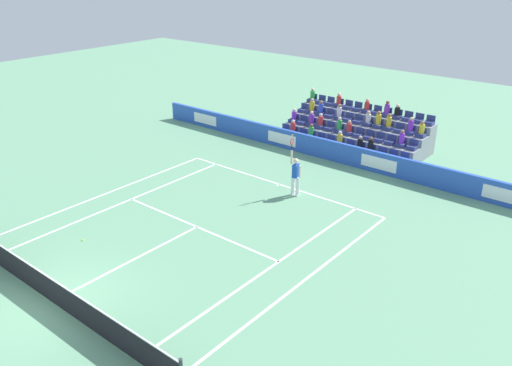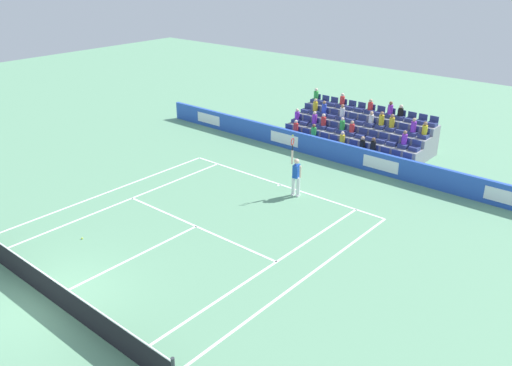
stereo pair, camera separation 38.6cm
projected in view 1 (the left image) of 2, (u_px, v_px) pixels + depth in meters
The scene contains 14 objects.
ground_plane at pixel (52, 302), 16.68m from camera, with size 80.00×80.00×0.00m, color #669E77.
line_baseline at pixel (279, 184), 25.11m from camera, with size 10.97×0.10×0.01m, color white.
line_service at pixel (197, 227), 21.22m from camera, with size 8.23×0.10×0.01m, color white.
line_centre_service at pixel (133, 260), 18.95m from camera, with size 0.10×6.40×0.01m, color white.
line_singles_sideline_left at pixel (123, 202), 23.28m from camera, with size 0.10×11.89×0.01m, color white.
line_singles_sideline_right at pixel (271, 267), 18.51m from camera, with size 0.10×11.89×0.01m, color white.
line_doubles_sideline_left at pixel (104, 194), 24.08m from camera, with size 0.10×11.89×0.01m, color white.
line_doubles_sideline_right at pixel (303, 281), 17.71m from camera, with size 0.10×11.89×0.01m, color white.
line_centre_mark at pixel (278, 185), 25.04m from camera, with size 0.10×0.20×0.01m, color white.
sponsor_barrier at pixel (328, 150), 27.94m from camera, with size 23.88×0.22×1.08m.
tennis_net at pixel (50, 289), 16.48m from camera, with size 11.97×0.10×1.07m.
tennis_player at pixel (295, 175), 23.59m from camera, with size 0.53×0.40×2.85m.
stadium_stand at pixel (356, 133), 29.96m from camera, with size 8.06×3.80×2.58m.
loose_tennis_ball at pixel (83, 240), 20.19m from camera, with size 0.07×0.07×0.07m, color #D1E533.
Camera 1 is at (-13.70, 6.61, 10.10)m, focal length 37.18 mm.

